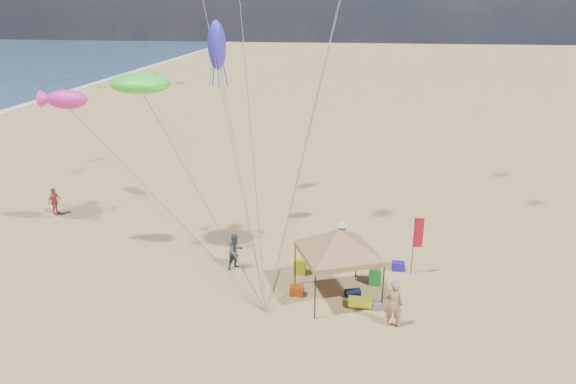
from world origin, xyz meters
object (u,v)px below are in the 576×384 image
object	(u,v)px
beach_cart	(360,302)
person_near_b	(236,252)
canopy_tent	(339,232)
cooler_red	(297,291)
person_near_c	(341,238)
feather_flag	(417,236)
cooler_blue	(398,266)
chair_yellow	(300,266)
chair_green	(375,276)
person_far_a	(54,201)
person_near_a	(393,304)

from	to	relation	value
beach_cart	person_near_b	size ratio (longest dim) A/B	0.56
canopy_tent	cooler_red	bearing A→B (deg)	-176.67
person_near_c	person_near_b	bearing A→B (deg)	6.91
canopy_tent	feather_flag	size ratio (longest dim) A/B	1.90
cooler_blue	chair_yellow	distance (m)	4.32
chair_yellow	person_near_b	distance (m)	2.87
cooler_red	beach_cart	distance (m)	2.59
chair_green	person_near_b	xyz separation A→B (m)	(-6.04, 0.57, 0.45)
chair_green	person_far_a	distance (m)	18.22
canopy_tent	cooler_blue	xyz separation A→B (m)	(2.55, 2.64, -2.60)
feather_flag	person_far_a	distance (m)	19.60
person_near_b	person_far_a	xyz separation A→B (m)	(-11.31, 4.98, -0.03)
feather_flag	person_near_b	distance (m)	7.83
canopy_tent	person_near_c	world-z (taller)	canopy_tent
cooler_blue	person_near_c	bearing A→B (deg)	153.26
chair_green	person_near_b	world-z (taller)	person_near_b
person_near_a	person_near_b	bearing A→B (deg)	-32.77
canopy_tent	feather_flag	xyz separation A→B (m)	(3.23, 2.38, -1.01)
cooler_blue	chair_green	world-z (taller)	chair_green
person_near_a	person_near_b	size ratio (longest dim) A/B	1.14
person_near_b	cooler_blue	bearing A→B (deg)	-45.67
cooler_blue	person_near_b	bearing A→B (deg)	-173.70
chair_green	person_near_c	xyz separation A→B (m)	(-1.53, 2.64, 0.46)
feather_flag	cooler_blue	distance (m)	1.76
cooler_blue	beach_cart	distance (m)	3.65
person_far_a	chair_yellow	bearing A→B (deg)	-101.19
person_near_a	person_near_c	xyz separation A→B (m)	(-2.11, 5.75, -0.11)
canopy_tent	cooler_blue	world-z (taller)	canopy_tent
cooler_red	person_near_b	size ratio (longest dim) A/B	0.34
person_near_b	person_near_c	xyz separation A→B (m)	(4.51, 2.07, 0.00)
cooler_red	person_far_a	bearing A→B (deg)	154.01
beach_cart	person_near_a	size ratio (longest dim) A/B	0.49
cooler_blue	person_near_c	size ratio (longest dim) A/B	0.33
feather_flag	cooler_red	world-z (taller)	feather_flag
chair_green	person_near_b	distance (m)	6.08
chair_yellow	person_near_c	xyz separation A→B (m)	(1.67, 2.16, 0.46)
feather_flag	chair_green	xyz separation A→B (m)	(-1.72, -1.09, -1.43)
cooler_red	chair_yellow	world-z (taller)	chair_yellow
canopy_tent	person_near_c	bearing A→B (deg)	90.14
person_far_a	person_near_b	bearing A→B (deg)	-105.23
chair_yellow	person_near_b	xyz separation A→B (m)	(-2.84, 0.09, 0.45)
person_near_b	person_far_a	size ratio (longest dim) A/B	1.04
beach_cart	person_near_b	xyz separation A→B (m)	(-5.46, 2.50, 0.60)
chair_green	chair_yellow	bearing A→B (deg)	171.55
person_near_a	person_far_a	bearing A→B (deg)	-29.49
cooler_red	feather_flag	bearing A→B (deg)	27.13
canopy_tent	person_near_b	world-z (taller)	canopy_tent
feather_flag	cooler_blue	xyz separation A→B (m)	(-0.68, 0.26, -1.59)
cooler_blue	person_near_b	distance (m)	7.14
feather_flag	beach_cart	world-z (taller)	feather_flag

